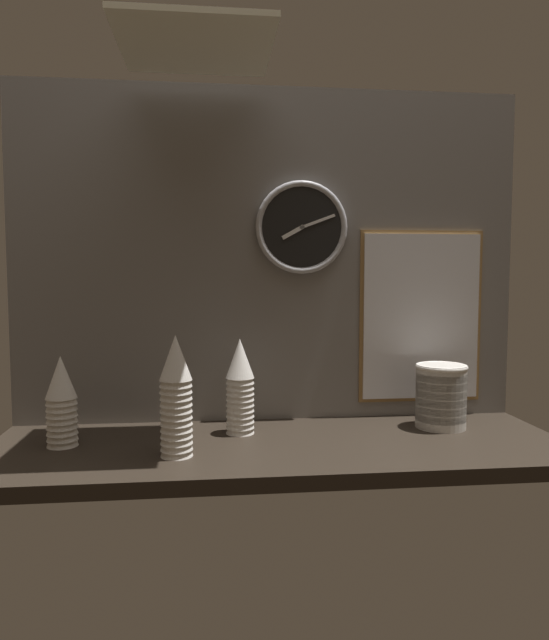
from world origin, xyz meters
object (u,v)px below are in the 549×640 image
(cup_stack_far_left, at_px, (61,401))
(wall_clock, at_px, (302,227))
(bowl_stack_far_right, at_px, (441,395))
(cup_stack_center_left, at_px, (176,396))
(menu_board, at_px, (421,317))
(cup_stack_center, at_px, (240,386))

(cup_stack_far_left, bearing_deg, wall_clock, 17.03)
(bowl_stack_far_right, bearing_deg, wall_clock, 160.96)
(cup_stack_center_left, height_order, menu_board, menu_board)
(cup_stack_center, xyz_separation_m, bowl_stack_far_right, (0.61, -0.00, -0.04))
(cup_stack_far_left, bearing_deg, bowl_stack_far_right, 3.67)
(menu_board, bearing_deg, cup_stack_far_left, -168.55)
(cup_stack_far_left, distance_m, menu_board, 1.13)
(menu_board, bearing_deg, cup_stack_center, -166.16)
(cup_stack_far_left, xyz_separation_m, cup_stack_center, (0.49, 0.07, 0.02))
(wall_clock, bearing_deg, cup_stack_far_left, -162.97)
(cup_stack_center_left, height_order, bowl_stack_far_right, cup_stack_center_left)
(wall_clock, xyz_separation_m, menu_board, (0.40, 0.01, -0.29))
(bowl_stack_far_right, xyz_separation_m, menu_board, (-0.01, 0.15, 0.23))
(cup_stack_center, distance_m, bowl_stack_far_right, 0.61)
(cup_stack_far_left, relative_size, cup_stack_center_left, 0.79)
(cup_stack_center_left, relative_size, bowl_stack_far_right, 1.61)
(cup_stack_center_left, distance_m, menu_board, 0.86)
(cup_stack_center_left, bearing_deg, wall_clock, 41.60)
(cup_stack_far_left, distance_m, wall_clock, 0.87)
(cup_stack_center_left, xyz_separation_m, menu_board, (0.77, 0.34, 0.17))
(cup_stack_center, height_order, bowl_stack_far_right, cup_stack_center)
(wall_clock, bearing_deg, menu_board, 1.28)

